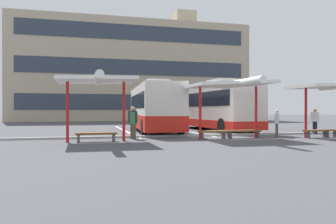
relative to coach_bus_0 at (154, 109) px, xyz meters
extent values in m
plane|color=#47474C|center=(2.44, -5.92, -1.62)|extent=(160.00, 160.00, 0.00)
cube|color=tan|center=(2.44, 28.17, 5.54)|extent=(34.04, 11.08, 14.32)
cube|color=#2D3847|center=(2.44, 22.60, 1.01)|extent=(31.32, 0.08, 2.10)
cube|color=#2D3847|center=(2.44, 22.60, 5.78)|extent=(31.32, 0.08, 2.10)
cube|color=#2D3847|center=(2.44, 22.60, 10.55)|extent=(31.32, 0.08, 2.10)
cube|color=tan|center=(10.95, 28.17, 14.10)|extent=(3.20, 3.20, 2.80)
cube|color=silver|center=(0.00, 0.00, 0.11)|extent=(3.19, 10.76, 2.90)
cube|color=red|center=(0.00, 0.00, -0.88)|extent=(3.23, 10.80, 0.92)
cube|color=black|center=(0.00, 0.00, 0.52)|extent=(3.16, 9.91, 0.98)
cube|color=black|center=(0.36, 5.26, 0.46)|extent=(2.17, 0.23, 1.74)
cube|color=silver|center=(-0.09, -1.32, 1.74)|extent=(1.63, 2.30, 0.36)
cylinder|color=black|center=(-0.87, 3.77, -1.12)|extent=(0.37, 1.02, 1.00)
cylinder|color=black|center=(1.38, 3.62, -1.12)|extent=(0.37, 1.02, 1.00)
cylinder|color=black|center=(-1.38, -3.62, -1.12)|extent=(0.37, 1.02, 1.00)
cylinder|color=black|center=(0.87, -3.77, -1.12)|extent=(0.37, 1.02, 1.00)
cube|color=silver|center=(4.83, 0.76, 0.22)|extent=(3.05, 10.89, 3.12)
cube|color=red|center=(4.83, 0.76, -1.06)|extent=(3.09, 10.93, 0.56)
cube|color=black|center=(4.83, 0.76, 0.71)|extent=(3.03, 10.03, 1.03)
cube|color=black|center=(4.52, 6.11, 0.59)|extent=(2.15, 0.20, 1.87)
cube|color=silver|center=(4.90, -0.58, 1.95)|extent=(1.59, 2.28, 0.36)
cylinder|color=black|center=(3.49, 4.47, -1.12)|extent=(0.36, 1.02, 1.00)
cylinder|color=black|center=(5.73, 4.60, -1.12)|extent=(0.36, 1.02, 1.00)
cylinder|color=black|center=(3.93, -3.08, -1.12)|extent=(0.36, 1.02, 1.00)
cylinder|color=black|center=(6.16, -2.95, -1.12)|extent=(0.36, 1.02, 1.00)
cube|color=white|center=(-1.88, 1.38, -1.61)|extent=(0.16, 14.00, 0.01)
cube|color=white|center=(2.44, 1.38, -1.61)|extent=(0.16, 14.00, 0.01)
cube|color=white|center=(6.75, 1.38, -1.61)|extent=(0.16, 14.00, 0.01)
cylinder|color=red|center=(-5.64, -6.86, -0.16)|extent=(0.14, 0.14, 2.91)
cylinder|color=red|center=(-2.97, -6.86, -0.16)|extent=(0.14, 0.14, 2.91)
cube|color=white|center=(-4.30, -6.86, 1.37)|extent=(3.67, 3.12, 0.22)
cylinder|color=white|center=(-4.30, -8.27, 1.34)|extent=(0.36, 3.66, 0.36)
cube|color=brown|center=(-4.30, -6.84, -1.22)|extent=(1.97, 0.47, 0.10)
cube|color=#4C4C51|center=(-5.14, -6.87, -1.44)|extent=(0.13, 0.34, 0.35)
cube|color=#4C4C51|center=(-3.47, -6.82, -1.44)|extent=(0.13, 0.34, 0.35)
cylinder|color=red|center=(1.04, -6.81, -0.20)|extent=(0.14, 0.14, 2.83)
cylinder|color=red|center=(4.27, -6.81, -0.20)|extent=(0.14, 0.14, 2.83)
cube|color=white|center=(2.65, -6.81, 1.29)|extent=(4.24, 3.15, 0.36)
cylinder|color=white|center=(2.65, -8.23, 1.26)|extent=(0.36, 4.24, 0.36)
cube|color=brown|center=(1.75, -6.75, -1.22)|extent=(1.54, 0.45, 0.10)
cube|color=#4C4C51|center=(1.14, -6.73, -1.44)|extent=(0.13, 0.34, 0.35)
cube|color=#4C4C51|center=(2.37, -6.76, -1.44)|extent=(0.13, 0.34, 0.35)
cube|color=brown|center=(3.55, -6.74, -1.22)|extent=(1.95, 0.45, 0.10)
cube|color=#4C4C51|center=(2.73, -6.75, -1.44)|extent=(0.13, 0.34, 0.35)
cube|color=#4C4C51|center=(4.38, -6.72, -1.44)|extent=(0.13, 0.34, 0.35)
cylinder|color=red|center=(6.96, -7.42, -0.21)|extent=(0.14, 0.14, 2.80)
cube|color=white|center=(8.56, -7.42, 1.27)|extent=(4.20, 2.82, 0.30)
cube|color=brown|center=(7.66, -7.42, -1.22)|extent=(1.68, 0.62, 0.10)
cube|color=#4C4C51|center=(6.99, -7.50, -1.44)|extent=(0.16, 0.35, 0.35)
cube|color=#4C4C51|center=(8.33, -7.34, -1.44)|extent=(0.16, 0.35, 0.35)
cube|color=#4C4C51|center=(8.80, -7.57, -1.44)|extent=(0.14, 0.34, 0.35)
cube|color=#ADADA8|center=(2.44, -4.91, -1.56)|extent=(44.00, 0.24, 0.12)
cylinder|color=black|center=(9.38, -4.96, -1.21)|extent=(0.14, 0.14, 0.80)
cylinder|color=black|center=(9.43, -5.12, -1.21)|extent=(0.14, 0.14, 0.80)
cube|color=silver|center=(9.40, -5.04, -0.51)|extent=(0.34, 0.51, 0.60)
sphere|color=#936B4C|center=(9.40, -5.04, -0.10)|extent=(0.22, 0.22, 0.22)
cylinder|color=brown|center=(-2.33, -5.73, -1.21)|extent=(0.14, 0.14, 0.82)
cylinder|color=brown|center=(-2.24, -5.59, -1.21)|extent=(0.14, 0.14, 0.82)
cube|color=#338C4C|center=(-2.29, -5.66, -0.49)|extent=(0.45, 0.52, 0.61)
sphere|color=#936B4C|center=(-2.29, -5.66, -0.08)|extent=(0.22, 0.22, 0.22)
cylinder|color=brown|center=(-2.31, -5.64, -1.19)|extent=(0.14, 0.14, 0.86)
cylinder|color=brown|center=(-2.38, -5.48, -1.19)|extent=(0.14, 0.14, 0.86)
cube|color=#26262D|center=(-2.35, -5.56, -0.44)|extent=(0.41, 0.55, 0.64)
sphere|color=tan|center=(-2.35, -5.56, 0.00)|extent=(0.23, 0.23, 0.23)
cylinder|color=brown|center=(5.72, -6.54, -1.23)|extent=(0.14, 0.14, 0.76)
cylinder|color=brown|center=(5.81, -6.41, -1.23)|extent=(0.14, 0.14, 0.76)
cube|color=silver|center=(5.76, -6.48, -0.57)|extent=(0.44, 0.49, 0.57)
sphere|color=beige|center=(5.76, -6.48, -0.18)|extent=(0.21, 0.21, 0.21)
camera|label=1|loc=(-5.01, -23.54, -0.07)|focal=36.21mm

